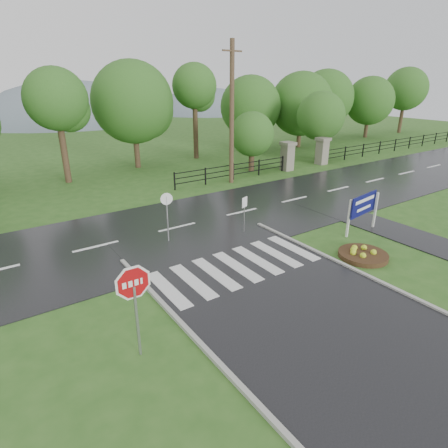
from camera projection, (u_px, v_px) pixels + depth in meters
ground at (339, 335)px, 10.83m from camera, size 120.00×120.00×0.00m
main_road at (177, 228)px, 18.50m from camera, size 90.00×8.00×0.04m
walkway at (388, 229)px, 18.37m from camera, size 2.20×11.00×0.04m
crosswalk at (237, 266)px, 14.64m from camera, size 6.50×2.80×0.02m
pillar_west at (287, 156)px, 29.51m from camera, size 1.00×1.00×2.24m
pillar_east at (322, 150)px, 31.61m from camera, size 1.00×1.00×2.24m
fence_west at (233, 170)px, 26.91m from camera, size 9.58×0.08×1.20m
fence_east at (395, 144)px, 37.43m from camera, size 20.58×0.08×1.20m
hills at (57, 209)px, 68.24m from camera, size 102.00×48.00×48.00m
treeline at (106, 171)px, 29.77m from camera, size 83.20×5.20×10.00m
stop_sign at (134, 291)px, 9.37m from camera, size 1.26×0.07×2.84m
estate_billboard at (364, 206)px, 17.54m from camera, size 2.16×0.38×1.91m
flower_bed at (363, 254)px, 15.45m from camera, size 2.00×2.00×0.40m
reg_sign_small at (244, 207)px, 17.47m from camera, size 0.38×0.15×1.79m
reg_sign_round at (167, 212)px, 16.44m from camera, size 0.52×0.15×2.30m
utility_pole_east at (232, 114)px, 24.79m from camera, size 1.64×0.31×9.21m
entrance_tree_left at (252, 134)px, 28.78m from camera, size 3.40×3.40×4.56m
entrance_tree_right at (321, 116)px, 32.40m from camera, size 4.14×4.14×5.88m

